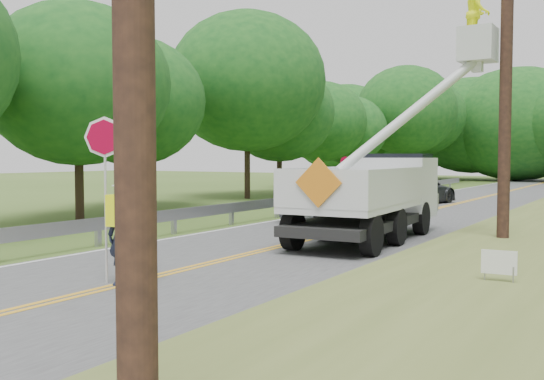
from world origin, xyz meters
The scene contains 10 objects.
ground centered at (0.00, 0.00, 0.00)m, with size 140.00×140.00×0.00m, color #415E21.
road centered at (0.00, 14.00, 0.01)m, with size 7.20×96.00×0.03m.
guardrail centered at (-4.02, 14.91, 0.55)m, with size 0.18×48.00×0.77m.
treeline_left centered at (-10.64, 27.94, 5.63)m, with size 10.51×54.70×10.36m.
flagger centered at (0.12, 0.74, 1.10)m, with size 1.15×0.54×3.05m.
bucket_truck centered at (1.62, 9.57, 1.55)m, with size 4.63×7.09×6.79m.
suv_silver centered at (-1.66, 13.72, 0.83)m, with size 2.67×5.80×1.61m, color silver.
suv_darkgrey centered at (-1.70, 22.40, 0.74)m, with size 2.01×4.94×1.43m, color #33373A.
stop_sign_permanent centered at (-4.93, 20.99, 1.55)m, with size 0.50×0.11×2.36m.
yard_sign centered at (6.08, 3.21, 0.59)m, with size 0.56×0.07×0.81m.
Camera 1 is at (8.16, -7.26, 2.34)m, focal length 40.81 mm.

